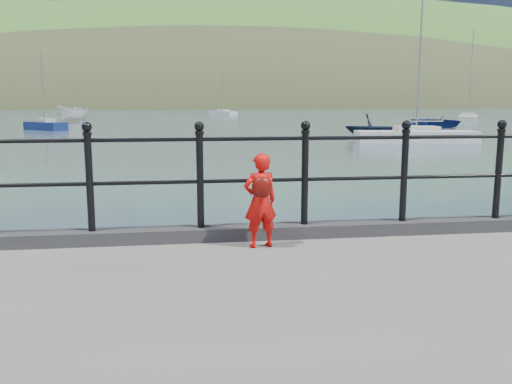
{
  "coord_description": "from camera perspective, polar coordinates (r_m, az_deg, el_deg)",
  "views": [
    {
      "loc": [
        -0.82,
        -6.17,
        2.57
      ],
      "look_at": [
        0.03,
        -0.2,
        1.55
      ],
      "focal_mm": 38.0,
      "sensor_mm": 36.0,
      "label": 1
    }
  ],
  "objects": [
    {
      "name": "child",
      "position": [
        5.8,
        0.46,
        -0.84
      ],
      "size": [
        0.42,
        0.35,
        1.02
      ],
      "rotation": [
        0.0,
        0.0,
        3.37
      ],
      "color": "red",
      "rests_on": "quay"
    },
    {
      "name": "launch_navy",
      "position": [
        36.83,
        11.88,
        6.75
      ],
      "size": [
        4.12,
        3.92,
        1.7
      ],
      "primitive_type": "imported",
      "rotation": [
        0.0,
        0.0,
        1.11
      ],
      "color": "black",
      "rests_on": "ground"
    },
    {
      "name": "far_shore",
      "position": [
        249.96,
        1.03,
        3.86
      ],
      "size": [
        830.0,
        200.0,
        156.0
      ],
      "color": "#333A21",
      "rests_on": "ground"
    },
    {
      "name": "ground",
      "position": [
        6.74,
        -0.46,
        -12.82
      ],
      "size": [
        600.0,
        600.0,
        0.0
      ],
      "primitive_type": "plane",
      "color": "#2D4251",
      "rests_on": "ground"
    },
    {
      "name": "launch_white",
      "position": [
        68.03,
        -18.78,
        7.78
      ],
      "size": [
        4.12,
        5.33,
        1.95
      ],
      "primitive_type": "imported",
      "rotation": [
        0.0,
        0.0,
        -0.51
      ],
      "color": "silver",
      "rests_on": "ground"
    },
    {
      "name": "sailboat_far",
      "position": [
        72.58,
        21.42,
        7.22
      ],
      "size": [
        5.94,
        8.0,
        11.2
      ],
      "rotation": [
        0.0,
        0.0,
        1.04
      ],
      "color": "silver",
      "rests_on": "ground"
    },
    {
      "name": "railing",
      "position": [
        6.13,
        -0.3,
        2.6
      ],
      "size": [
        18.11,
        0.11,
        1.2
      ],
      "color": "black",
      "rests_on": "kerb"
    },
    {
      "name": "sailboat_deep",
      "position": [
        94.92,
        -3.46,
        8.27
      ],
      "size": [
        4.59,
        5.7,
        8.51
      ],
      "rotation": [
        0.0,
        0.0,
        -0.98
      ],
      "color": "silver",
      "rests_on": "ground"
    },
    {
      "name": "sailboat_near",
      "position": [
        35.08,
        16.48,
        5.59
      ],
      "size": [
        7.55,
        2.93,
        9.95
      ],
      "rotation": [
        0.0,
        0.0,
        -0.12
      ],
      "color": "silver",
      "rests_on": "ground"
    },
    {
      "name": "kerb",
      "position": [
        6.26,
        -0.29,
        -4.22
      ],
      "size": [
        60.0,
        0.3,
        0.15
      ],
      "primitive_type": "cube",
      "color": "#28282B",
      "rests_on": "quay"
    },
    {
      "name": "sailboat_port",
      "position": [
        51.15,
        -21.29,
        6.48
      ],
      "size": [
        4.27,
        4.18,
        6.79
      ],
      "rotation": [
        0.0,
        0.0,
        -0.76
      ],
      "color": "navy",
      "rests_on": "ground"
    },
    {
      "name": "launch_blue",
      "position": [
        55.54,
        18.58,
        7.07
      ],
      "size": [
        5.66,
        6.54,
        1.14
      ],
      "primitive_type": "imported",
      "rotation": [
        0.0,
        0.0,
        0.38
      ],
      "color": "navy",
      "rests_on": "ground"
    }
  ]
}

